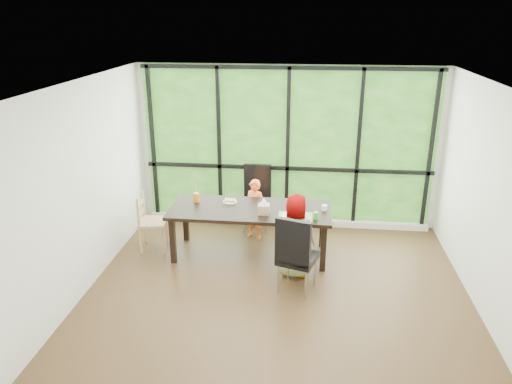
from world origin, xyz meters
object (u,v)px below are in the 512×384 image
(child_toddler, at_px, (255,209))
(green_cup, at_px, (316,216))
(orange_cup, at_px, (196,197))
(dining_table, at_px, (250,232))
(plate_far, at_px, (230,202))
(child_older, at_px, (296,236))
(chair_end_beech, at_px, (153,222))
(plate_near, at_px, (291,216))
(chair_interior_leather, at_px, (298,253))
(white_mug, at_px, (324,208))
(tissue_box, at_px, (264,209))
(chair_window_leather, at_px, (256,199))

(child_toddler, height_order, green_cup, child_toddler)
(orange_cup, bearing_deg, dining_table, -12.24)
(orange_cup, bearing_deg, plate_far, 3.60)
(child_older, bearing_deg, chair_end_beech, -8.35)
(plate_far, relative_size, green_cup, 1.97)
(child_older, bearing_deg, plate_near, -67.45)
(dining_table, relative_size, chair_interior_leather, 2.19)
(green_cup, distance_m, white_mug, 0.37)
(chair_end_beech, bearing_deg, chair_interior_leather, -120.14)
(green_cup, bearing_deg, white_mug, 69.64)
(child_toddler, bearing_deg, dining_table, -65.92)
(chair_end_beech, bearing_deg, tissue_box, -103.55)
(child_toddler, bearing_deg, chair_end_beech, -135.55)
(white_mug, distance_m, tissue_box, 0.90)
(child_older, bearing_deg, chair_interior_leather, 101.22)
(dining_table, relative_size, orange_cup, 17.18)
(plate_far, bearing_deg, plate_near, -25.50)
(plate_near, relative_size, tissue_box, 1.66)
(chair_interior_leather, xyz_separation_m, child_older, (-0.04, 0.38, 0.05))
(dining_table, bearing_deg, orange_cup, 167.76)
(plate_near, relative_size, orange_cup, 1.94)
(dining_table, bearing_deg, chair_end_beech, 179.17)
(dining_table, distance_m, plate_near, 0.76)
(plate_near, height_order, orange_cup, orange_cup)
(plate_near, bearing_deg, orange_cup, 163.97)
(dining_table, bearing_deg, chair_interior_leather, -51.53)
(child_older, bearing_deg, orange_cup, -19.15)
(chair_end_beech, xyz_separation_m, plate_far, (1.17, 0.19, 0.31))
(child_older, bearing_deg, chair_window_leather, -58.32)
(child_toddler, bearing_deg, chair_window_leather, 116.15)
(chair_interior_leather, relative_size, plate_near, 4.04)
(chair_window_leather, bearing_deg, plate_near, -61.31)
(chair_window_leather, height_order, white_mug, chair_window_leather)
(child_toddler, distance_m, tissue_box, 0.85)
(chair_interior_leather, bearing_deg, chair_window_leather, -50.15)
(dining_table, relative_size, plate_near, 8.87)
(child_older, xyz_separation_m, green_cup, (0.26, 0.24, 0.21))
(chair_interior_leather, height_order, chair_end_beech, chair_interior_leather)
(child_toddler, xyz_separation_m, plate_far, (-0.33, -0.36, 0.26))
(tissue_box, bearing_deg, plate_near, -9.44)
(chair_end_beech, distance_m, plate_near, 2.15)
(dining_table, distance_m, child_toddler, 0.59)
(orange_cup, xyz_separation_m, tissue_box, (1.06, -0.35, -0.00))
(dining_table, relative_size, child_older, 1.99)
(plate_near, bearing_deg, chair_end_beech, 173.08)
(child_older, bearing_deg, green_cup, -130.75)
(chair_window_leather, bearing_deg, plate_far, -113.11)
(orange_cup, bearing_deg, chair_window_leather, 42.31)
(chair_window_leather, distance_m, white_mug, 1.44)
(child_toddler, relative_size, plate_far, 4.66)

